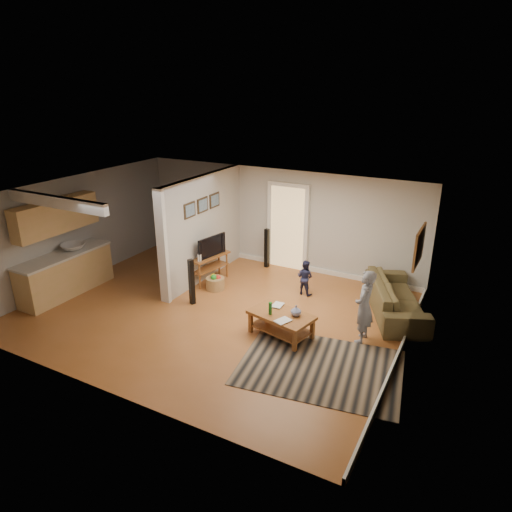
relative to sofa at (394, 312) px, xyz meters
The scene contains 11 objects.
ground 3.73m from the sofa, 152.36° to the right, with size 7.50×7.50×0.00m, color brown.
room_shell 4.78m from the sofa, 163.40° to the right, with size 7.54×6.02×2.52m.
area_rug 2.67m from the sofa, 104.52° to the right, with size 2.65×1.94×0.01m, color black.
sofa is the anchor object (origin of this frame).
coffee_table 2.59m from the sofa, 130.73° to the right, with size 1.30×0.93×0.70m.
tv_console 4.31m from the sofa, behind, with size 0.60×1.12×0.91m.
speaker_left 4.29m from the sofa, 157.33° to the right, with size 0.10×0.10×1.02m, color black.
speaker_right 3.63m from the sofa, 164.32° to the left, with size 0.10×0.10×1.02m, color black.
toy_basket 3.98m from the sofa, 168.52° to the right, with size 0.43×0.43×0.38m.
child 1.44m from the sofa, 102.01° to the right, with size 0.51×0.33×1.39m, color gray.
toddler 1.99m from the sofa, behind, with size 0.39×0.30×0.80m, color #212345.
Camera 1 is at (4.71, -7.07, 4.49)m, focal length 32.00 mm.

